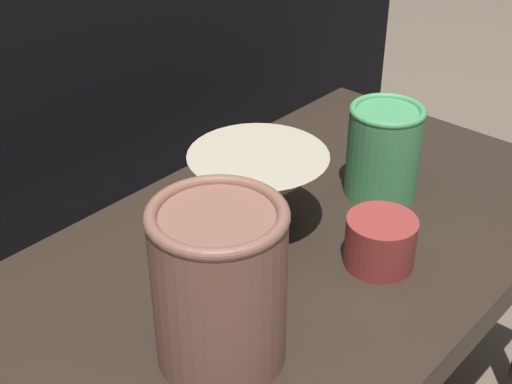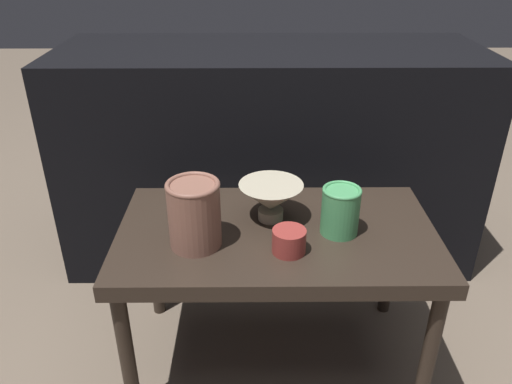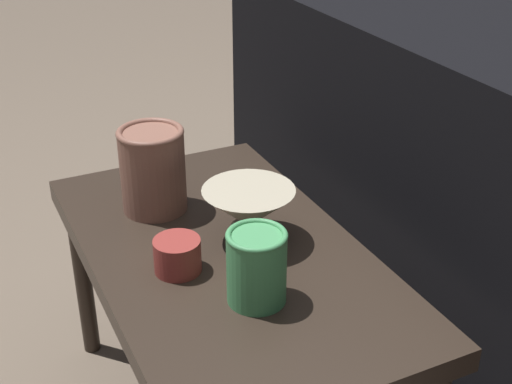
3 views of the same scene
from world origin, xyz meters
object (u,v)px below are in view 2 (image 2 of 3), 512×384
object	(u,v)px
bowl	(271,198)
vase_textured_left	(194,213)
vase_colorful_right	(340,210)
cup	(289,241)

from	to	relation	value
bowl	vase_textured_left	distance (m)	0.21
vase_colorful_right	cup	distance (m)	0.15
bowl	cup	distance (m)	0.15
vase_colorful_right	vase_textured_left	bearing A→B (deg)	-171.98
bowl	vase_textured_left	xyz separation A→B (m)	(-0.18, -0.11, 0.02)
vase_textured_left	vase_colorful_right	xyz separation A→B (m)	(0.34, 0.05, -0.02)
bowl	cup	xyz separation A→B (m)	(0.04, -0.14, -0.03)
bowl	cup	size ratio (longest dim) A/B	2.07
bowl	cup	bearing A→B (deg)	-75.84
vase_textured_left	vase_colorful_right	world-z (taller)	vase_textured_left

